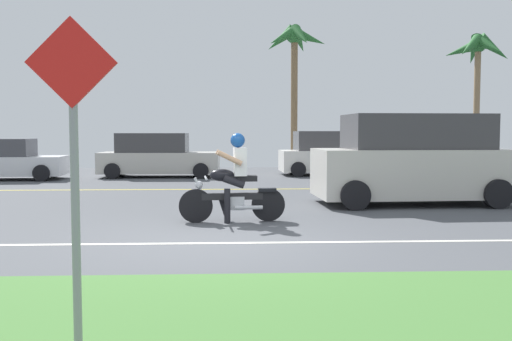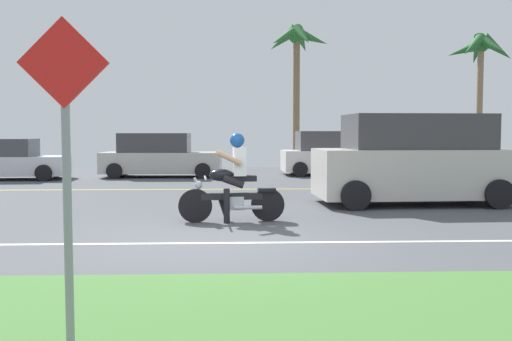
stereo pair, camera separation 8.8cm
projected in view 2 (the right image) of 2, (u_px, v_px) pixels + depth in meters
ground at (224, 214)px, 11.54m from camera, size 56.00×30.00×0.04m
grass_median at (208, 338)px, 4.46m from camera, size 56.00×3.80×0.06m
lane_line_near at (220, 243)px, 8.41m from camera, size 50.40×0.12×0.01m
lane_line_far at (227, 189)px, 16.35m from camera, size 50.40×0.12×0.01m
motorcyclist at (233, 185)px, 10.37m from camera, size 1.95×0.64×1.63m
suv_nearby at (414, 161)px, 12.94m from camera, size 4.60×2.27×2.05m
parked_car_0 at (5, 160)px, 19.70m from camera, size 4.11×2.04×1.42m
parked_car_1 at (160, 157)px, 20.87m from camera, size 4.38×1.97×1.61m
parked_car_2 at (330, 155)px, 21.79m from camera, size 3.86×2.06×1.69m
palm_tree_0 at (481, 56)px, 23.30m from camera, size 2.71×2.88×5.76m
palm_tree_1 at (297, 49)px, 23.05m from camera, size 2.62×2.62×6.04m
street_sign at (66, 156)px, 3.91m from camera, size 0.62×0.06×2.43m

